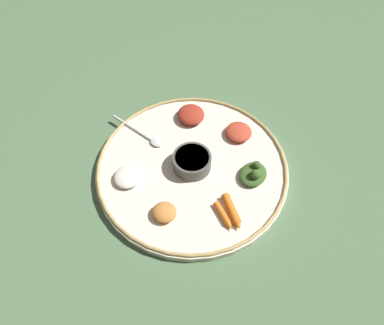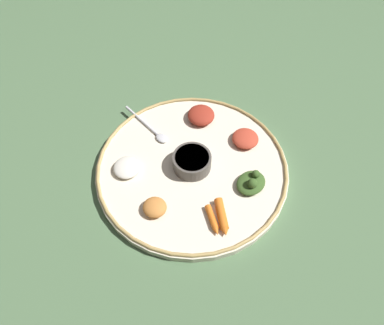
{
  "view_description": "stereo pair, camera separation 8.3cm",
  "coord_description": "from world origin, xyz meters",
  "px_view_note": "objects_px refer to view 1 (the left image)",
  "views": [
    {
      "loc": [
        -0.48,
        -0.01,
        0.71
      ],
      "look_at": [
        0.0,
        0.0,
        0.03
      ],
      "focal_mm": 33.32,
      "sensor_mm": 36.0,
      "label": 1
    },
    {
      "loc": [
        -0.47,
        -0.09,
        0.71
      ],
      "look_at": [
        0.0,
        0.0,
        0.03
      ],
      "focal_mm": 33.32,
      "sensor_mm": 36.0,
      "label": 2
    }
  ],
  "objects_px": {
    "carrot_near_spoon": "(223,216)",
    "greens_pile": "(254,174)",
    "center_bowl": "(192,161)",
    "carrot_outer": "(232,211)",
    "spoon": "(145,135)"
  },
  "relations": [
    {
      "from": "carrot_near_spoon",
      "to": "greens_pile",
      "type": "bearing_deg",
      "value": -34.35
    },
    {
      "from": "center_bowl",
      "to": "carrot_outer",
      "type": "height_order",
      "value": "center_bowl"
    },
    {
      "from": "spoon",
      "to": "center_bowl",
      "type": "bearing_deg",
      "value": -126.55
    },
    {
      "from": "carrot_outer",
      "to": "greens_pile",
      "type": "bearing_deg",
      "value": -29.19
    },
    {
      "from": "center_bowl",
      "to": "greens_pile",
      "type": "height_order",
      "value": "greens_pile"
    },
    {
      "from": "carrot_near_spoon",
      "to": "carrot_outer",
      "type": "height_order",
      "value": "carrot_outer"
    },
    {
      "from": "greens_pile",
      "to": "center_bowl",
      "type": "bearing_deg",
      "value": 79.1
    },
    {
      "from": "center_bowl",
      "to": "spoon",
      "type": "xyz_separation_m",
      "value": [
        0.09,
        0.12,
        -0.02
      ]
    },
    {
      "from": "carrot_near_spoon",
      "to": "spoon",
      "type": "bearing_deg",
      "value": 40.59
    },
    {
      "from": "center_bowl",
      "to": "spoon",
      "type": "bearing_deg",
      "value": 53.45
    },
    {
      "from": "spoon",
      "to": "carrot_outer",
      "type": "bearing_deg",
      "value": -135.42
    },
    {
      "from": "greens_pile",
      "to": "carrot_near_spoon",
      "type": "relative_size",
      "value": 1.34
    },
    {
      "from": "greens_pile",
      "to": "carrot_near_spoon",
      "type": "height_order",
      "value": "greens_pile"
    },
    {
      "from": "greens_pile",
      "to": "carrot_outer",
      "type": "xyz_separation_m",
      "value": [
        -0.1,
        0.05,
        -0.0
      ]
    },
    {
      "from": "spoon",
      "to": "carrot_near_spoon",
      "type": "relative_size",
      "value": 2.04
    }
  ]
}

